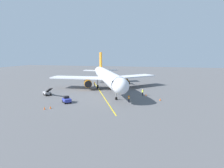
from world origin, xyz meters
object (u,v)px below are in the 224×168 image
object	(u,v)px
ground_crew_wing_walker	(143,92)
safety_cone_nose_left	(160,99)
ground_crew_loader	(94,84)
belt_loader_portside	(127,82)
safety_cone_wing_starboard	(50,107)
safety_cone_nose_right	(146,94)
airplane	(107,77)
belt_loader_starboard_side	(47,93)
safety_cone_wing_port	(45,108)
tug_near_nose	(67,100)
ground_crew_marshaller	(129,99)

from	to	relation	value
ground_crew_wing_walker	safety_cone_nose_left	bearing A→B (deg)	134.41
ground_crew_loader	safety_cone_nose_left	xyz separation A→B (m)	(-21.33, 14.60, -0.61)
belt_loader_portside	safety_cone_wing_starboard	size ratio (longest dim) A/B	8.42
safety_cone_nose_right	airplane	bearing A→B (deg)	-25.35
airplane	ground_crew_loader	bearing A→B (deg)	-35.33
belt_loader_starboard_side	safety_cone_wing_port	distance (m)	13.93
airplane	ground_crew_loader	distance (m)	7.35
ground_crew_loader	safety_cone_wing_starboard	distance (m)	26.92
belt_loader_portside	safety_cone_nose_left	bearing A→B (deg)	116.03
belt_loader_starboard_side	safety_cone_wing_starboard	distance (m)	13.63
safety_cone_wing_starboard	safety_cone_nose_left	bearing A→B (deg)	-150.03
safety_cone_wing_port	safety_cone_nose_left	bearing A→B (deg)	-149.26
belt_loader_portside	safety_cone_nose_right	size ratio (longest dim) A/B	8.42
belt_loader_portside	safety_cone_nose_right	world-z (taller)	belt_loader_portside
tug_near_nose	ground_crew_loader	bearing A→B (deg)	-87.43
airplane	belt_loader_portside	world-z (taller)	airplane
tug_near_nose	belt_loader_portside	size ratio (longest dim) A/B	0.58
safety_cone_nose_right	belt_loader_starboard_side	bearing A→B (deg)	13.42
tug_near_nose	belt_loader_portside	bearing A→B (deg)	-105.27
ground_crew_wing_walker	tug_near_nose	distance (m)	19.79
tug_near_nose	safety_cone_wing_starboard	bearing A→B (deg)	78.84
safety_cone_nose_right	safety_cone_wing_port	distance (m)	25.89
ground_crew_loader	safety_cone_nose_right	size ratio (longest dim) A/B	3.11
tug_near_nose	belt_loader_starboard_side	size ratio (longest dim) A/B	0.63
belt_loader_portside	safety_cone_nose_right	bearing A→B (deg)	112.94
tug_near_nose	belt_loader_portside	world-z (taller)	belt_loader_portside
ground_crew_loader	tug_near_nose	bearing A→B (deg)	92.57
ground_crew_loader	belt_loader_portside	distance (m)	13.49
ground_crew_marshaller	safety_cone_wing_port	size ratio (longest dim) A/B	3.11
ground_crew_wing_walker	safety_cone_nose_right	bearing A→B (deg)	-157.49
belt_loader_portside	belt_loader_starboard_side	size ratio (longest dim) A/B	1.08
ground_crew_loader	safety_cone_nose_left	bearing A→B (deg)	145.61
tug_near_nose	safety_cone_nose_right	world-z (taller)	tug_near_nose
belt_loader_starboard_side	safety_cone_nose_left	xyz separation A→B (m)	(-29.10, -1.11, -0.44)
ground_crew_wing_walker	ground_crew_marshaller	bearing A→B (deg)	73.92
ground_crew_marshaller	ground_crew_loader	xyz separation A→B (m)	(14.46, -18.17, 0.00)
ground_crew_wing_walker	safety_cone_wing_port	world-z (taller)	ground_crew_wing_walker
safety_cone_wing_port	safety_cone_wing_starboard	size ratio (longest dim) A/B	1.00
ground_crew_loader	safety_cone_nose_left	size ratio (longest dim) A/B	3.11
ground_crew_wing_walker	ground_crew_loader	distance (m)	19.56
safety_cone_wing_starboard	belt_loader_starboard_side	bearing A→B (deg)	-55.35
ground_crew_wing_walker	tug_near_nose	bearing A→B (deg)	36.82
ground_crew_marshaller	belt_loader_portside	world-z (taller)	belt_loader_portside
safety_cone_wing_starboard	belt_loader_portside	bearing A→B (deg)	-104.70
ground_crew_marshaller	ground_crew_loader	distance (m)	23.22
ground_crew_loader	safety_cone_wing_port	world-z (taller)	ground_crew_loader
safety_cone_wing_port	ground_crew_loader	bearing A→B (deg)	-91.68
ground_crew_loader	tug_near_nose	xyz separation A→B (m)	(-0.98, 21.85, -0.18)
safety_cone_nose_right	safety_cone_wing_starboard	size ratio (longest dim) A/B	1.00
ground_crew_wing_walker	safety_cone_wing_port	size ratio (longest dim) A/B	3.11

